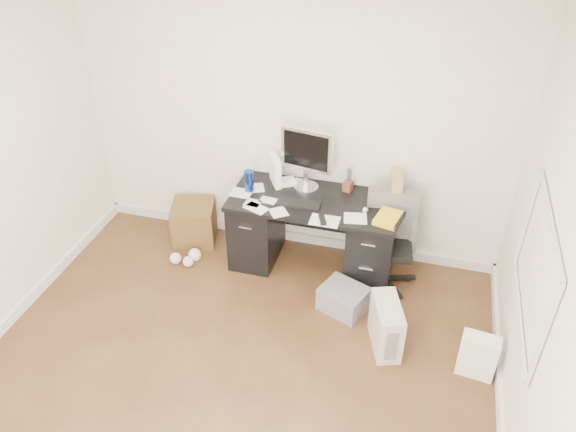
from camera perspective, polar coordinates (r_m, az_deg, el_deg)
name	(u,v)px	position (r m, az deg, el deg)	size (l,w,h in m)	color
ground	(222,393)	(4.42, -6.74, -17.46)	(4.00, 4.00, 0.00)	#432615
room_shell	(210,207)	(3.30, -7.94, 0.91)	(4.02, 4.02, 2.71)	white
desk	(313,231)	(5.22, 2.55, -1.55)	(1.50, 0.70, 0.75)	black
loose_papers	(291,199)	(5.01, 0.29, 1.72)	(1.10, 0.60, 0.00)	white
lcd_monitor	(307,159)	(5.03, 1.91, 5.77)	(0.48, 0.27, 0.60)	silver
keyboard	(299,203)	(4.94, 1.08, 1.28)	(0.39, 0.13, 0.02)	black
computer_mouse	(365,210)	(4.86, 7.85, 0.61)	(0.06, 0.06, 0.06)	silver
travel_mug	(249,181)	(5.11, -3.97, 3.58)	(0.09, 0.09, 0.20)	navy
white_binder	(275,170)	(5.18, -1.30, 4.68)	(0.11, 0.24, 0.28)	white
magazine_file	(395,188)	(5.00, 10.83, 2.77)	(0.12, 0.23, 0.27)	#AA7952
pen_cup	(348,180)	(5.11, 6.13, 3.67)	(0.10, 0.10, 0.23)	#592D19
yellow_book	(389,218)	(4.80, 10.22, -0.23)	(0.21, 0.26, 0.05)	yellow
paper_remote	(325,220)	(4.74, 3.74, -0.39)	(0.25, 0.20, 0.02)	white
office_chair	(390,242)	(5.06, 10.29, -2.62)	(0.51, 0.51, 0.91)	#515351
pc_tower	(386,326)	(4.61, 9.93, -10.91)	(0.19, 0.43, 0.43)	beige
shopping_bag	(478,356)	(4.60, 18.73, -13.29)	(0.28, 0.20, 0.38)	white
wicker_basket	(194,222)	(5.74, -9.51, -0.63)	(0.41, 0.41, 0.41)	#503918
desk_printer	(344,299)	(4.95, 5.67, -8.35)	(0.38, 0.31, 0.22)	slate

